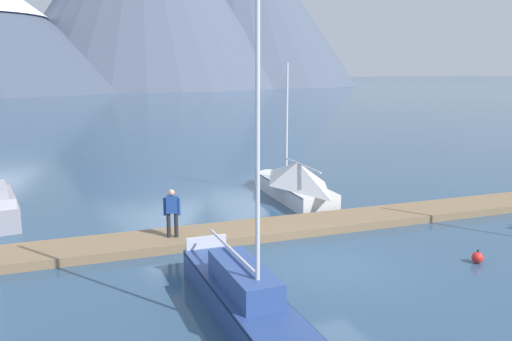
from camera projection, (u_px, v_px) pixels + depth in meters
name	position (u px, v px, depth m)	size (l,w,h in m)	color
ground_plane	(332.00, 268.00, 16.44)	(700.00, 700.00, 0.00)	#2D4C6B
dock	(277.00, 228.00, 20.03)	(26.80, 3.24, 0.30)	#846B4C
sailboat_second_berth	(247.00, 303.00, 12.67)	(1.55, 7.18, 8.42)	navy
sailboat_mid_dock_port	(293.00, 181.00, 25.10)	(2.35, 7.43, 6.30)	silver
person_on_dock	(172.00, 210.00, 18.30)	(0.56, 0.34, 1.69)	#232328
mooring_buoy_channel_marker	(477.00, 257.00, 16.82)	(0.36, 0.36, 0.44)	red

